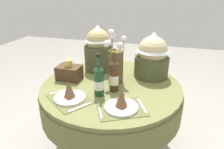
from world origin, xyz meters
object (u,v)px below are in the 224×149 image
at_px(woven_basket_side_left, 69,72).
at_px(flower_vase, 115,63).
at_px(place_setting_right, 121,103).
at_px(wine_bottle_centre, 99,80).
at_px(gift_tub_back_left, 98,47).
at_px(wine_bottle_left, 114,75).
at_px(place_setting_left, 69,94).
at_px(dining_table, 111,99).
at_px(gift_tub_back_right, 152,54).

bearing_deg(woven_basket_side_left, flower_vase, 9.02).
distance_m(place_setting_right, wine_bottle_centre, 0.27).
bearing_deg(place_setting_right, flower_vase, 110.23).
bearing_deg(gift_tub_back_left, flower_vase, -43.88).
bearing_deg(wine_bottle_centre, wine_bottle_left, 47.52).
height_order(wine_bottle_left, woven_basket_side_left, wine_bottle_left).
bearing_deg(place_setting_left, dining_table, 54.28).
xyz_separation_m(place_setting_left, wine_bottle_left, (0.29, 0.23, 0.09)).
bearing_deg(gift_tub_back_left, woven_basket_side_left, -121.63).
relative_size(wine_bottle_left, gift_tub_back_left, 0.78).
distance_m(place_setting_right, woven_basket_side_left, 0.67).
bearing_deg(wine_bottle_centre, gift_tub_back_right, 53.47).
height_order(place_setting_right, flower_vase, flower_vase).
xyz_separation_m(place_setting_right, woven_basket_side_left, (-0.58, 0.35, 0.02)).
bearing_deg(place_setting_left, wine_bottle_centre, 31.68).
xyz_separation_m(wine_bottle_centre, woven_basket_side_left, (-0.36, 0.20, -0.06)).
bearing_deg(flower_vase, woven_basket_side_left, -170.98).
distance_m(flower_vase, woven_basket_side_left, 0.44).
xyz_separation_m(gift_tub_back_right, woven_basket_side_left, (-0.72, -0.28, -0.15)).
height_order(place_setting_left, woven_basket_side_left, woven_basket_side_left).
relative_size(dining_table, place_setting_right, 2.99).
xyz_separation_m(flower_vase, woven_basket_side_left, (-0.43, -0.07, -0.11)).
xyz_separation_m(dining_table, woven_basket_side_left, (-0.40, -0.00, 0.22)).
bearing_deg(gift_tub_back_left, wine_bottle_centre, -70.38).
xyz_separation_m(dining_table, wine_bottle_left, (0.05, -0.11, 0.29)).
bearing_deg(place_setting_right, wine_bottle_centre, 146.41).
relative_size(dining_table, wine_bottle_left, 3.52).
bearing_deg(woven_basket_side_left, wine_bottle_centre, -29.21).
relative_size(flower_vase, gift_tub_back_left, 1.01).
bearing_deg(woven_basket_side_left, place_setting_left, -63.13).
relative_size(flower_vase, wine_bottle_left, 1.30).
bearing_deg(place_setting_right, place_setting_left, 177.27).
height_order(place_setting_left, gift_tub_back_left, gift_tub_back_left).
height_order(place_setting_left, flower_vase, flower_vase).
bearing_deg(wine_bottle_left, place_setting_left, -142.42).
bearing_deg(gift_tub_back_right, gift_tub_back_left, 178.10).
relative_size(dining_table, flower_vase, 2.71).
xyz_separation_m(place_setting_left, wine_bottle_centre, (0.20, 0.12, 0.08)).
bearing_deg(place_setting_right, dining_table, 116.57).
height_order(place_setting_left, gift_tub_back_right, gift_tub_back_right).
distance_m(gift_tub_back_right, woven_basket_side_left, 0.79).
height_order(gift_tub_back_right, woven_basket_side_left, gift_tub_back_right).
relative_size(wine_bottle_left, wine_bottle_centre, 1.03).
height_order(place_setting_right, wine_bottle_centre, wine_bottle_centre).
bearing_deg(place_setting_left, woven_basket_side_left, 116.87).
distance_m(place_setting_left, woven_basket_side_left, 0.37).
relative_size(place_setting_right, gift_tub_back_right, 0.98).
bearing_deg(place_setting_right, gift_tub_back_left, 121.38).
relative_size(dining_table, place_setting_left, 2.94).
distance_m(wine_bottle_left, gift_tub_back_left, 0.50).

